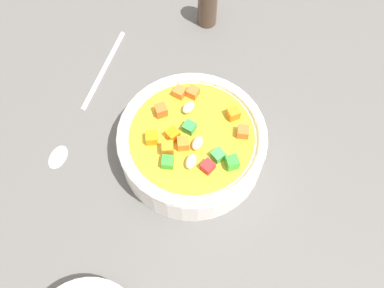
% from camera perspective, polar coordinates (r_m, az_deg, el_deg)
% --- Properties ---
extents(ground_plane, '(1.40, 1.40, 0.02)m').
position_cam_1_polar(ground_plane, '(0.57, 0.00, -1.71)').
color(ground_plane, '#565451').
extents(soup_bowl_main, '(0.18, 0.18, 0.07)m').
position_cam_1_polar(soup_bowl_main, '(0.54, 0.00, 0.10)').
color(soup_bowl_main, white).
rests_on(soup_bowl_main, ground_plane).
extents(spoon, '(0.23, 0.02, 0.01)m').
position_cam_1_polar(spoon, '(0.61, -13.80, 4.66)').
color(spoon, silver).
rests_on(spoon, ground_plane).
extents(pepper_shaker, '(0.03, 0.03, 0.08)m').
position_cam_1_polar(pepper_shaker, '(0.66, 2.00, 17.69)').
color(pepper_shaker, '#4C3828').
rests_on(pepper_shaker, ground_plane).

